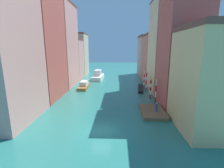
{
  "coord_description": "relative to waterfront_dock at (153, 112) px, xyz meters",
  "views": [
    {
      "loc": [
        2.18,
        -19.29,
        10.61
      ],
      "look_at": [
        0.67,
        21.5,
        1.5
      ],
      "focal_mm": 26.05,
      "sensor_mm": 36.0,
      "label": 1
    }
  ],
  "objects": [
    {
      "name": "ground_plane",
      "position": [
        -7.99,
        18.23,
        -0.25
      ],
      "size": [
        154.0,
        154.0,
        0.0
      ],
      "primitive_type": "plane",
      "color": "#28756B"
    },
    {
      "name": "building_left_0",
      "position": [
        -21.55,
        -3.32,
        10.5
      ],
      "size": [
        6.82,
        10.89,
        21.48
      ],
      "color": "tan",
      "rests_on": "ground"
    },
    {
      "name": "building_left_1",
      "position": [
        -21.55,
        8.06,
        10.87
      ],
      "size": [
        6.82,
        11.54,
        22.23
      ],
      "color": "#B25147",
      "rests_on": "ground"
    },
    {
      "name": "building_left_2",
      "position": [
        -21.55,
        20.13,
        11.05
      ],
      "size": [
        6.82,
        12.12,
        22.58
      ],
      "color": "tan",
      "rests_on": "ground"
    },
    {
      "name": "building_left_3",
      "position": [
        -21.55,
        30.0,
        6.63
      ],
      "size": [
        6.82,
        7.64,
        13.74
      ],
      "color": "tan",
      "rests_on": "ground"
    },
    {
      "name": "building_left_4",
      "position": [
        -21.55,
        38.81,
        7.79
      ],
      "size": [
        6.82,
        9.37,
        16.07
      ],
      "color": "#BCB299",
      "rests_on": "ground"
    },
    {
      "name": "building_right_0",
      "position": [
        5.57,
        -4.81,
        6.46
      ],
      "size": [
        6.82,
        9.76,
        13.4
      ],
      "color": "#DBB77A",
      "rests_on": "ground"
    },
    {
      "name": "building_right_1",
      "position": [
        5.57,
        4.92,
        10.97
      ],
      "size": [
        6.82,
        9.03,
        22.41
      ],
      "color": "#B25147",
      "rests_on": "ground"
    },
    {
      "name": "building_right_2",
      "position": [
        5.57,
        14.96,
        10.62
      ],
      "size": [
        6.82,
        10.24,
        21.73
      ],
      "color": "beige",
      "rests_on": "ground"
    },
    {
      "name": "building_right_3",
      "position": [
        5.57,
        26.19,
        7.14
      ],
      "size": [
        6.82,
        12.09,
        14.75
      ],
      "color": "#C6705B",
      "rests_on": "ground"
    },
    {
      "name": "building_right_4",
      "position": [
        5.57,
        38.02,
        7.35
      ],
      "size": [
        6.82,
        11.25,
        15.17
      ],
      "color": "tan",
      "rests_on": "ground"
    },
    {
      "name": "waterfront_dock",
      "position": [
        0.0,
        0.0,
        0.0
      ],
      "size": [
        3.86,
        6.38,
        0.51
      ],
      "color": "brown",
      "rests_on": "ground"
    },
    {
      "name": "person_on_dock",
      "position": [
        0.47,
        -0.56,
        0.98
      ],
      "size": [
        0.36,
        0.36,
        1.57
      ],
      "color": "#234C93",
      "rests_on": "waterfront_dock"
    },
    {
      "name": "mooring_pole_0",
      "position": [
        1.59,
        5.19,
        2.28
      ],
      "size": [
        0.32,
        0.32,
        4.97
      ],
      "color": "red",
      "rests_on": "ground"
    },
    {
      "name": "mooring_pole_1",
      "position": [
        1.14,
        8.0,
        1.99
      ],
      "size": [
        0.32,
        0.32,
        4.39
      ],
      "color": "red",
      "rests_on": "ground"
    },
    {
      "name": "mooring_pole_2",
      "position": [
        1.48,
        10.35,
        1.98
      ],
      "size": [
        0.35,
        0.35,
        4.37
      ],
      "color": "red",
      "rests_on": "ground"
    },
    {
      "name": "mooring_pole_3",
      "position": [
        1.13,
        13.61,
        2.26
      ],
      "size": [
        0.32,
        0.32,
        4.93
      ],
      "color": "red",
      "rests_on": "ground"
    },
    {
      "name": "mooring_pole_4",
      "position": [
        1.23,
        17.64,
        2.17
      ],
      "size": [
        0.28,
        0.28,
        4.75
      ],
      "color": "red",
      "rests_on": "ground"
    },
    {
      "name": "vaporetto_white",
      "position": [
        -12.69,
        29.32,
        0.89
      ],
      "size": [
        3.46,
        9.21,
        3.2
      ],
      "color": "white",
      "rests_on": "ground"
    },
    {
      "name": "gondola_black",
      "position": [
        0.12,
        15.86,
        0.0
      ],
      "size": [
        2.17,
        8.54,
        0.51
      ],
      "color": "black",
      "rests_on": "ground"
    },
    {
      "name": "motorboat_0",
      "position": [
        -14.96,
        16.79,
        0.44
      ],
      "size": [
        2.35,
        7.37,
        1.86
      ],
      "color": "olive",
      "rests_on": "ground"
    }
  ]
}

